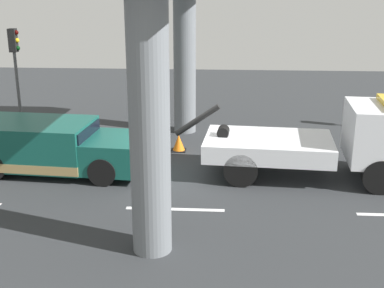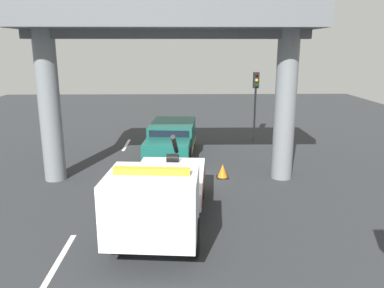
{
  "view_description": "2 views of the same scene",
  "coord_description": "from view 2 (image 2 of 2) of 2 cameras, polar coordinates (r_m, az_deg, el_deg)",
  "views": [
    {
      "loc": [
        1.22,
        -14.88,
        5.7
      ],
      "look_at": [
        0.33,
        -0.73,
        1.2
      ],
      "focal_mm": 47.85,
      "sensor_mm": 36.0,
      "label": 1
    },
    {
      "loc": [
        15.01,
        0.64,
        5.39
      ],
      "look_at": [
        -1.37,
        0.99,
        1.22
      ],
      "focal_mm": 35.69,
      "sensor_mm": 36.0,
      "label": 2
    }
  ],
  "objects": [
    {
      "name": "traffic_cone_orange",
      "position": [
        16.25,
        4.59,
        -4.09
      ],
      "size": [
        0.49,
        0.49,
        0.59
      ],
      "color": "orange",
      "rests_on": "ground"
    },
    {
      "name": "tow_truck_white",
      "position": [
        11.31,
        -4.73,
        -7.5
      ],
      "size": [
        7.33,
        2.86,
        2.46
      ],
      "color": "white",
      "rests_on": "ground"
    },
    {
      "name": "lane_stripe_east",
      "position": [
        11.0,
        -19.14,
        -15.91
      ],
      "size": [
        2.6,
        0.16,
        0.01
      ],
      "primitive_type": "cube",
      "color": "silver",
      "rests_on": "ground"
    },
    {
      "name": "ground_plane",
      "position": [
        15.98,
        -3.46,
        -5.64
      ],
      "size": [
        60.0,
        40.0,
        0.1
      ],
      "primitive_type": "cube",
      "color": "#2D3033"
    },
    {
      "name": "overpass_structure",
      "position": [
        15.33,
        -3.76,
        15.99
      ],
      "size": [
        3.6,
        11.52,
        6.98
      ],
      "color": "slate",
      "rests_on": "ground"
    },
    {
      "name": "towed_van_green",
      "position": [
        19.62,
        -3.04,
        0.68
      ],
      "size": [
        5.35,
        2.58,
        1.58
      ],
      "color": "#145147",
      "rests_on": "ground"
    },
    {
      "name": "lane_stripe_west",
      "position": [
        21.94,
        -9.77,
        -0.14
      ],
      "size": [
        2.6,
        0.16,
        0.01
      ],
      "primitive_type": "cube",
      "color": "silver",
      "rests_on": "ground"
    },
    {
      "name": "lane_stripe_mid",
      "position": [
        16.28,
        -12.82,
        -5.4
      ],
      "size": [
        2.6,
        0.16,
        0.01
      ],
      "primitive_type": "cube",
      "color": "silver",
      "rests_on": "ground"
    },
    {
      "name": "traffic_light_near",
      "position": [
        22.51,
        9.5,
        7.8
      ],
      "size": [
        0.39,
        0.32,
        4.0
      ],
      "color": "#515456",
      "rests_on": "ground"
    }
  ]
}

